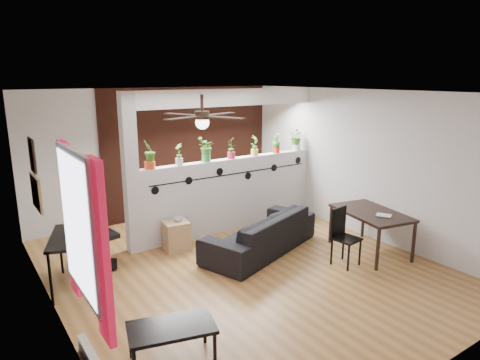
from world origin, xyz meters
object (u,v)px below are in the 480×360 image
Objects in this scene: potted_plant_1 at (179,154)px; cube_shelf at (176,236)px; potted_plant_3 at (231,147)px; computer_desk at (72,240)px; office_chair at (98,238)px; potted_plant_4 at (255,145)px; coffee_table at (172,330)px; folding_chair at (342,231)px; sofa at (260,233)px; ceiling_fan at (202,118)px; potted_plant_0 at (149,153)px; dining_table at (371,216)px; potted_plant_6 at (297,139)px; cup at (178,218)px; potted_plant_5 at (276,142)px; potted_plant_2 at (206,149)px.

cube_shelf is at bearing -127.92° from potted_plant_1.
computer_desk is at bearing -166.77° from potted_plant_3.
potted_plant_1 is 0.36× the size of office_chair.
potted_plant_4 is 0.41× the size of coffee_table.
potted_plant_4 reaches higher than folding_chair.
cube_shelf is (-1.13, 0.82, -0.07)m from sofa.
ceiling_fan is 0.57× the size of sofa.
potted_plant_0 is 1.87m from computer_desk.
potted_plant_4 reaches higher than dining_table.
potted_plant_3 is at bearing 180.00° from potted_plant_6.
potted_plant_3 reaches higher than dining_table.
potted_plant_1 reaches higher than cup.
potted_plant_6 is (0.53, 0.00, 0.03)m from potted_plant_5.
potted_plant_5 is at bearing 0.00° from potted_plant_2.
potted_plant_0 is 1.24× the size of potted_plant_5.
potted_plant_0 is at bearing 180.00° from potted_plant_3.
potted_plant_3 is 0.39× the size of office_chair.
office_chair reaches higher than cube_shelf.
cup is (-1.08, 0.82, 0.23)m from sofa.
potted_plant_5 is (2.63, -0.00, -0.05)m from potted_plant_0.
folding_chair is at bearing -40.24° from cube_shelf.
potted_plant_5 is 0.19× the size of sofa.
potted_plant_5 reaches higher than cup.
cube_shelf is 1.81m from computer_desk.
potted_plant_2 is 2.71m from folding_chair.
cube_shelf is 0.30m from cup.
potted_plant_2 reaches higher than cube_shelf.
cup reaches higher than cube_shelf.
coffee_table is at bearing -137.20° from potted_plant_4.
cube_shelf is 3.79× the size of cup.
coffee_table is (-1.03, -1.12, -1.96)m from ceiling_fan.
potted_plant_3 reaches higher than cup.
ceiling_fan is 2.48m from coffee_table.
cube_shelf is 0.47× the size of office_chair.
potted_plant_1 is 1.89m from office_chair.
sofa is 1.81m from dining_table.
ceiling_fan is 2.67× the size of potted_plant_6.
computer_desk reaches higher than dining_table.
potted_plant_6 is at bearing 65.19° from folding_chair.
potted_plant_3 is at bearing 6.19° from office_chair.
computer_desk reaches higher than coffee_table.
coffee_table is at bearing -169.56° from dining_table.
potted_plant_4 is at bearing 108.11° from dining_table.
potted_plant_3 is 1.72m from sofa.
dining_table is 0.72m from folding_chair.
sofa is at bearing -146.77° from potted_plant_6.
folding_chair is at bearing -102.89° from potted_plant_5.
ceiling_fan is 2.55m from cube_shelf.
computer_desk is at bearing 142.78° from ceiling_fan.
cube_shelf is at bearing 63.07° from coffee_table.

